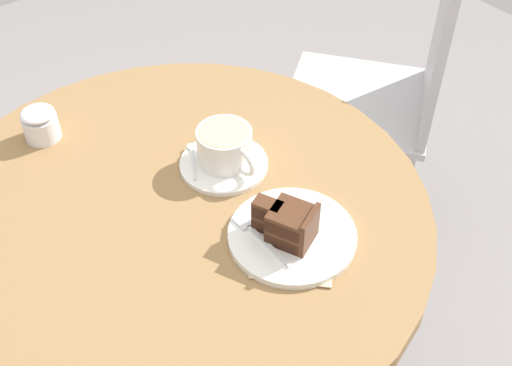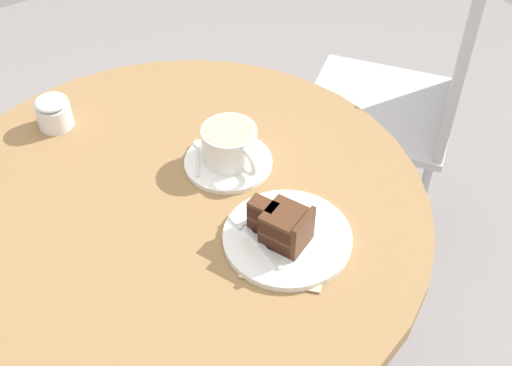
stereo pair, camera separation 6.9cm
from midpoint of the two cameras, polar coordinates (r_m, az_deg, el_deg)
name	(u,v)px [view 1 (the left image)]	position (r m, az deg, el deg)	size (l,w,h in m)	color
cafe_table	(179,249)	(1.17, -8.51, -5.88)	(0.87, 0.87, 0.70)	olive
saucer	(224,164)	(1.16, -4.58, 1.64)	(0.16, 0.16, 0.01)	white
coffee_cup	(225,146)	(1.13, -4.49, 3.27)	(0.13, 0.10, 0.07)	white
teaspoon	(192,156)	(1.17, -7.35, 2.33)	(0.09, 0.06, 0.00)	silver
cake_plate	(292,235)	(1.03, 1.32, -4.74)	(0.21, 0.21, 0.01)	white
cake_slice	(288,224)	(1.00, 0.94, -3.70)	(0.11, 0.08, 0.07)	#381E14
fork	(256,234)	(1.02, -1.95, -4.59)	(0.14, 0.02, 0.00)	silver
napkin	(295,247)	(1.02, 1.59, -5.79)	(0.19, 0.20, 0.00)	beige
cafe_chair	(396,79)	(1.70, 11.18, 9.04)	(0.53, 0.53, 0.90)	#BCBCC1
sugar_pot	(40,124)	(1.27, -20.11, 4.94)	(0.07, 0.07, 0.07)	white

